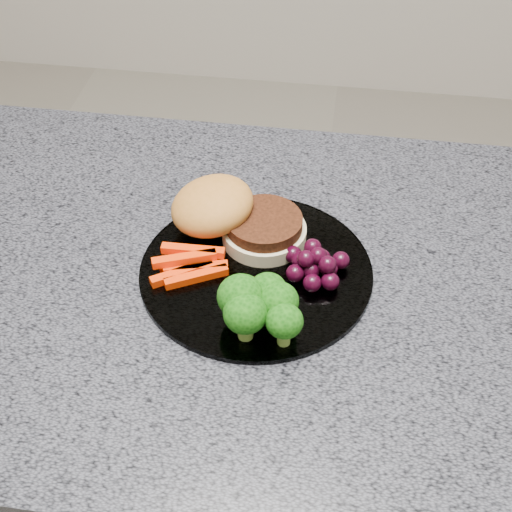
{
  "coord_description": "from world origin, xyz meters",
  "views": [
    {
      "loc": [
        0.05,
        -0.55,
        1.46
      ],
      "look_at": [
        -0.03,
        0.01,
        0.93
      ],
      "focal_mm": 50.0,
      "sensor_mm": 36.0,
      "label": 1
    }
  ],
  "objects": [
    {
      "name": "island_cabinet",
      "position": [
        0.0,
        0.0,
        0.43
      ],
      "size": [
        1.2,
        0.6,
        0.86
      ],
      "primitive_type": "cube",
      "color": "brown",
      "rests_on": "ground"
    },
    {
      "name": "countertop",
      "position": [
        0.0,
        0.0,
        0.88
      ],
      "size": [
        1.2,
        0.6,
        0.04
      ],
      "primitive_type": "cube",
      "color": "#51535C",
      "rests_on": "island_cabinet"
    },
    {
      "name": "plate",
      "position": [
        -0.03,
        0.01,
        0.9
      ],
      "size": [
        0.26,
        0.26,
        0.01
      ],
      "primitive_type": "cylinder",
      "color": "white",
      "rests_on": "countertop"
    },
    {
      "name": "burger",
      "position": [
        -0.07,
        0.06,
        0.93
      ],
      "size": [
        0.17,
        0.12,
        0.05
      ],
      "rotation": [
        0.0,
        0.0,
        0.09
      ],
      "color": "beige",
      "rests_on": "plate"
    },
    {
      "name": "carrot_sticks",
      "position": [
        -0.11,
        -0.01,
        0.91
      ],
      "size": [
        0.09,
        0.07,
        0.02
      ],
      "rotation": [
        0.0,
        0.0,
        0.11
      ],
      "color": "#FC3404",
      "rests_on": "plate"
    },
    {
      "name": "broccoli",
      "position": [
        -0.02,
        -0.08,
        0.94
      ],
      "size": [
        0.09,
        0.08,
        0.06
      ],
      "rotation": [
        0.0,
        0.0,
        -0.18
      ],
      "color": "olive",
      "rests_on": "plate"
    },
    {
      "name": "grape_bunch",
      "position": [
        0.03,
        0.01,
        0.92
      ],
      "size": [
        0.07,
        0.06,
        0.03
      ],
      "rotation": [
        0.0,
        0.0,
        0.04
      ],
      "color": "black",
      "rests_on": "plate"
    }
  ]
}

